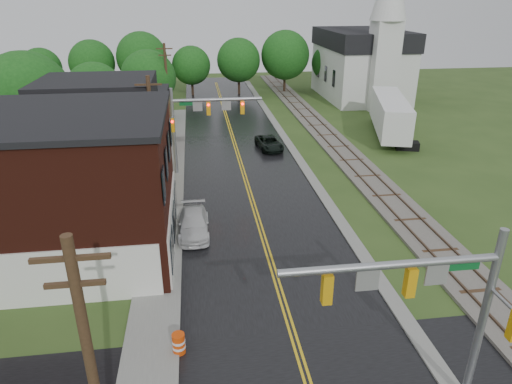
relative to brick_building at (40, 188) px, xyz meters
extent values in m
cube|color=black|center=(12.48, 15.00, -4.15)|extent=(10.00, 90.00, 0.02)
cube|color=gray|center=(17.88, 20.00, -4.15)|extent=(0.80, 70.00, 0.12)
cube|color=gray|center=(6.28, 10.00, -4.15)|extent=(2.40, 50.00, 0.12)
cube|color=#43170E|center=(-0.02, 0.00, -0.15)|extent=(14.00, 10.00, 8.00)
cube|color=silver|center=(7.03, 0.00, -2.65)|extent=(0.10, 9.50, 3.00)
cube|color=black|center=(-0.02, 0.00, 4.00)|extent=(14.30, 10.30, 0.30)
cube|color=tan|center=(1.48, 11.00, -0.95)|extent=(8.00, 7.00, 6.40)
cube|color=#3F0F0C|center=(2.48, 20.00, -1.95)|extent=(7.00, 6.00, 4.40)
cube|color=silver|center=(32.48, 40.00, -0.65)|extent=(10.00, 16.00, 7.00)
cube|color=black|center=(32.48, 40.00, 4.05)|extent=(10.40, 16.40, 2.40)
cube|color=silver|center=(32.48, 32.00, 1.35)|extent=(3.20, 3.20, 11.00)
cube|color=#59544C|center=(22.48, 20.00, -4.05)|extent=(3.20, 80.00, 0.20)
cube|color=#4C3828|center=(21.76, 20.00, -3.91)|extent=(0.10, 80.00, 0.12)
cube|color=#4C3828|center=(23.20, 20.00, -3.91)|extent=(0.10, 80.00, 0.12)
cylinder|color=gray|center=(18.08, -13.00, -0.55)|extent=(0.28, 0.28, 7.20)
cylinder|color=gray|center=(14.48, -13.00, 2.05)|extent=(7.20, 0.26, 0.26)
cube|color=orange|center=(15.20, -13.00, 1.35)|extent=(0.32, 0.30, 1.05)
cube|color=orange|center=(12.47, -13.00, 1.35)|extent=(0.32, 0.30, 1.05)
cube|color=gray|center=(16.07, -13.00, 1.55)|extent=(0.75, 0.06, 0.75)
cube|color=gray|center=(13.76, -13.00, 1.55)|extent=(0.75, 0.06, 0.75)
cube|color=#0C5926|center=(16.79, -13.00, 1.80)|extent=(1.40, 0.04, 0.30)
cylinder|color=gray|center=(6.88, 12.00, -0.55)|extent=(0.28, 0.28, 7.20)
cylinder|color=gray|center=(10.48, 12.00, 2.05)|extent=(7.20, 0.26, 0.26)
cube|color=orange|center=(9.76, 12.00, 1.35)|extent=(0.32, 0.30, 1.05)
cube|color=orange|center=(12.50, 12.00, 1.35)|extent=(0.32, 0.30, 1.05)
cube|color=gray|center=(8.90, 12.00, 1.55)|extent=(0.75, 0.06, 0.75)
cube|color=gray|center=(11.20, 12.00, 1.55)|extent=(0.75, 0.06, 0.75)
cube|color=#0C5926|center=(8.18, 12.00, 1.80)|extent=(1.40, 0.04, 0.30)
sphere|color=#FF0C0C|center=(9.76, 11.82, 1.68)|extent=(0.20, 0.20, 0.20)
cube|color=#382616|center=(5.68, -15.00, 4.25)|extent=(1.80, 0.12, 0.12)
cube|color=#382616|center=(5.68, -15.00, 3.55)|extent=(1.40, 0.12, 0.12)
cylinder|color=#382616|center=(5.68, 7.00, 0.35)|extent=(0.28, 0.28, 9.00)
cube|color=#382616|center=(5.68, 7.00, 4.25)|extent=(1.80, 0.12, 0.12)
cube|color=#382616|center=(5.68, 7.00, 3.55)|extent=(1.40, 0.12, 0.12)
cylinder|color=#382616|center=(5.68, 29.00, 0.35)|extent=(0.28, 0.28, 9.00)
cube|color=#382616|center=(5.68, 29.00, 4.25)|extent=(1.80, 0.12, 0.12)
cube|color=#382616|center=(5.68, 29.00, 3.55)|extent=(1.40, 0.12, 0.12)
cylinder|color=black|center=(-5.52, 17.00, -2.44)|extent=(0.36, 0.36, 3.42)
sphere|color=#164915|center=(-5.52, 17.00, 1.74)|extent=(7.60, 7.60, 7.60)
sphere|color=#164915|center=(-4.92, 16.60, 1.07)|extent=(5.32, 5.32, 5.32)
cylinder|color=black|center=(-1.52, 25.00, -2.80)|extent=(0.36, 0.36, 2.70)
sphere|color=#164915|center=(-1.52, 25.00, 0.50)|extent=(6.00, 6.00, 6.00)
sphere|color=#164915|center=(-0.92, 24.60, -0.03)|extent=(4.20, 4.20, 4.20)
cylinder|color=black|center=(3.48, 31.00, -2.71)|extent=(0.36, 0.36, 2.88)
sphere|color=#164915|center=(3.48, 31.00, 0.81)|extent=(6.40, 6.40, 6.40)
sphere|color=#164915|center=(4.08, 30.60, 0.25)|extent=(4.48, 4.48, 4.48)
imported|color=black|center=(15.67, 17.62, -3.54)|extent=(2.52, 4.61, 1.22)
imported|color=silver|center=(8.22, 1.37, -3.48)|extent=(1.91, 4.63, 1.34)
cube|color=black|center=(29.01, 15.70, -3.75)|extent=(2.36, 1.73, 0.80)
cylinder|color=gray|center=(29.01, 23.82, -3.75)|extent=(0.16, 0.16, 0.80)
cube|color=silver|center=(29.01, 20.57, -1.73)|extent=(6.26, 13.26, 3.25)
cylinder|color=#D23E09|center=(7.48, -9.13, -3.67)|extent=(0.69, 0.69, 0.97)
camera|label=1|loc=(8.69, -24.42, 9.79)|focal=32.00mm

